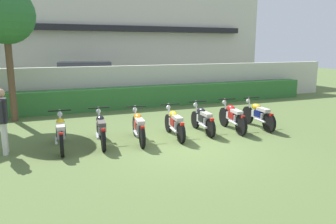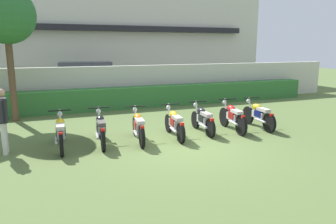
{
  "view_description": "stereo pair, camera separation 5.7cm",
  "coord_description": "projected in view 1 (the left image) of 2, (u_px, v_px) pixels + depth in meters",
  "views": [
    {
      "loc": [
        -3.66,
        -7.7,
        2.67
      ],
      "look_at": [
        0.0,
        1.29,
        0.7
      ],
      "focal_mm": 34.58,
      "sensor_mm": 36.0,
      "label": 1
    },
    {
      "loc": [
        -3.6,
        -7.72,
        2.67
      ],
      "look_at": [
        0.0,
        1.29,
        0.7
      ],
      "focal_mm": 34.58,
      "sensor_mm": 36.0,
      "label": 2
    }
  ],
  "objects": [
    {
      "name": "ground",
      "position": [
        186.0,
        146.0,
        8.87
      ],
      "size": [
        60.0,
        60.0,
        0.0
      ],
      "primitive_type": "plane",
      "color": "#566B38"
    },
    {
      "name": "hedge_row",
      "position": [
        128.0,
        98.0,
        14.26
      ],
      "size": [
        18.56,
        0.7,
        0.93
      ],
      "primitive_type": "cube",
      "color": "#337033",
      "rests_on": "ground"
    },
    {
      "name": "motorcycle_in_row_5",
      "position": [
        232.0,
        117.0,
        10.4
      ],
      "size": [
        0.6,
        1.87,
        0.98
      ],
      "rotation": [
        0.0,
        0.0,
        1.45
      ],
      "color": "black",
      "rests_on": "ground"
    },
    {
      "name": "compound_wall",
      "position": [
        123.0,
        86.0,
        14.81
      ],
      "size": [
        23.2,
        0.3,
        1.82
      ],
      "primitive_type": "cube",
      "color": "beige",
      "rests_on": "ground"
    },
    {
      "name": "tree_far_side",
      "position": [
        5.0,
        16.0,
        11.09
      ],
      "size": [
        2.0,
        2.0,
        4.74
      ],
      "color": "brown",
      "rests_on": "ground"
    },
    {
      "name": "motorcycle_in_row_3",
      "position": [
        174.0,
        123.0,
        9.63
      ],
      "size": [
        0.6,
        1.84,
        0.94
      ],
      "rotation": [
        0.0,
        0.0,
        1.47
      ],
      "color": "black",
      "rests_on": "ground"
    },
    {
      "name": "inspector_person",
      "position": [
        2.0,
        116.0,
        8.02
      ],
      "size": [
        0.22,
        0.67,
        1.66
      ],
      "color": "silver",
      "rests_on": "ground"
    },
    {
      "name": "motorcycle_in_row_0",
      "position": [
        61.0,
        132.0,
        8.5
      ],
      "size": [
        0.6,
        1.9,
        0.97
      ],
      "rotation": [
        0.0,
        0.0,
        1.51
      ],
      "color": "black",
      "rests_on": "ground"
    },
    {
      "name": "parked_car",
      "position": [
        88.0,
        79.0,
        17.43
      ],
      "size": [
        4.7,
        2.56,
        1.89
      ],
      "rotation": [
        0.0,
        0.0,
        -0.13
      ],
      "color": "silver",
      "rests_on": "ground"
    },
    {
      "name": "motorcycle_in_row_6",
      "position": [
        258.0,
        115.0,
        10.74
      ],
      "size": [
        0.6,
        1.88,
        0.97
      ],
      "rotation": [
        0.0,
        0.0,
        1.49
      ],
      "color": "black",
      "rests_on": "ground"
    },
    {
      "name": "motorcycle_in_row_4",
      "position": [
        203.0,
        119.0,
        10.15
      ],
      "size": [
        0.6,
        1.77,
        0.94
      ],
      "rotation": [
        0.0,
        0.0,
        1.48
      ],
      "color": "black",
      "rests_on": "ground"
    },
    {
      "name": "building",
      "position": [
        88.0,
        33.0,
        23.03
      ],
      "size": [
        24.42,
        6.5,
        7.23
      ],
      "color": "beige",
      "rests_on": "ground"
    },
    {
      "name": "motorcycle_in_row_2",
      "position": [
        138.0,
        126.0,
        9.2
      ],
      "size": [
        0.6,
        1.83,
        0.96
      ],
      "rotation": [
        0.0,
        0.0,
        1.43
      ],
      "color": "black",
      "rests_on": "ground"
    },
    {
      "name": "motorcycle_in_row_1",
      "position": [
        101.0,
        128.0,
        8.95
      ],
      "size": [
        0.6,
        1.91,
        0.96
      ],
      "rotation": [
        0.0,
        0.0,
        1.47
      ],
      "color": "black",
      "rests_on": "ground"
    }
  ]
}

